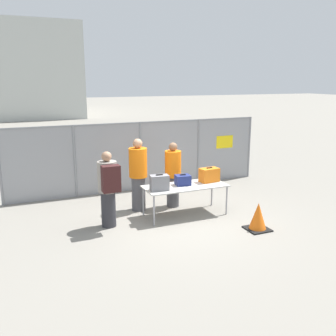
% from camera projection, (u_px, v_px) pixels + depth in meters
% --- Properties ---
extents(ground_plane, '(120.00, 120.00, 0.00)m').
position_uv_depth(ground_plane, '(177.00, 219.00, 8.80)').
color(ground_plane, gray).
extents(fence_section, '(7.64, 0.07, 2.01)m').
position_uv_depth(fence_section, '(141.00, 154.00, 10.93)').
color(fence_section, gray).
rests_on(fence_section, ground_plane).
extents(inspection_table, '(1.99, 0.84, 0.74)m').
position_uv_depth(inspection_table, '(185.00, 187.00, 8.90)').
color(inspection_table, '#B2B2AD').
rests_on(inspection_table, ground_plane).
extents(suitcase_grey, '(0.44, 0.29, 0.37)m').
position_uv_depth(suitcase_grey, '(159.00, 183.00, 8.48)').
color(suitcase_grey, slate).
rests_on(suitcase_grey, inspection_table).
extents(suitcase_navy, '(0.38, 0.31, 0.26)m').
position_uv_depth(suitcase_navy, '(183.00, 180.00, 8.91)').
color(suitcase_navy, navy).
rests_on(suitcase_navy, inspection_table).
extents(suitcase_orange, '(0.49, 0.32, 0.36)m').
position_uv_depth(suitcase_orange, '(209.00, 175.00, 9.19)').
color(suitcase_orange, orange).
rests_on(suitcase_orange, inspection_table).
extents(traveler_hooded, '(0.42, 0.65, 1.70)m').
position_uv_depth(traveler_hooded, '(108.00, 187.00, 8.09)').
color(traveler_hooded, '#2D2D33').
rests_on(traveler_hooded, ground_plane).
extents(security_worker_near, '(0.41, 0.41, 1.66)m').
position_uv_depth(security_worker_near, '(173.00, 174.00, 9.48)').
color(security_worker_near, '#4C4C51').
rests_on(security_worker_near, ground_plane).
extents(security_worker_far, '(0.45, 0.45, 1.80)m').
position_uv_depth(security_worker_far, '(138.00, 174.00, 9.19)').
color(security_worker_far, '#4C4C51').
rests_on(security_worker_far, ground_plane).
extents(utility_trailer, '(4.19, 2.12, 0.65)m').
position_uv_depth(utility_trailer, '(145.00, 160.00, 13.34)').
color(utility_trailer, '#4C6B47').
rests_on(utility_trailer, ground_plane).
extents(traffic_cone, '(0.49, 0.49, 0.61)m').
position_uv_depth(traffic_cone, '(258.00, 217.00, 8.10)').
color(traffic_cone, black).
rests_on(traffic_cone, ground_plane).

